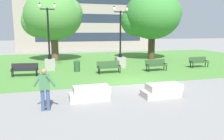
# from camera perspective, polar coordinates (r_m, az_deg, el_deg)

# --- Properties ---
(ground_plane) EXTENTS (140.00, 140.00, 0.00)m
(ground_plane) POSITION_cam_1_polar(r_m,az_deg,el_deg) (13.18, 6.04, -3.72)
(ground_plane) COLOR gray
(grass_lawn) EXTENTS (40.00, 20.00, 0.02)m
(grass_lawn) POSITION_cam_1_polar(r_m,az_deg,el_deg) (22.60, -3.52, 2.13)
(grass_lawn) COLOR #4C8438
(grass_lawn) RESTS_ON ground
(concrete_block_center) EXTENTS (1.85, 0.90, 0.64)m
(concrete_block_center) POSITION_cam_1_polar(r_m,az_deg,el_deg) (10.19, -5.72, -6.08)
(concrete_block_center) COLOR #BCB7B2
(concrete_block_center) RESTS_ON ground
(concrete_block_left) EXTENTS (1.90, 0.90, 0.64)m
(concrete_block_left) POSITION_cam_1_polar(r_m,az_deg,el_deg) (10.87, 12.98, -5.26)
(concrete_block_left) COLOR #B2ADA3
(concrete_block_left) RESTS_ON ground
(person_skateboarder) EXTENTS (0.91, 0.40, 1.71)m
(person_skateboarder) POSITION_cam_1_polar(r_m,az_deg,el_deg) (9.03, -17.17, -4.27)
(person_skateboarder) COLOR #384C7A
(person_skateboarder) RESTS_ON ground
(skateboard) EXTENTS (0.38, 1.04, 0.14)m
(skateboard) POSITION_cam_1_polar(r_m,az_deg,el_deg) (9.72, -16.88, -8.65)
(skateboard) COLOR olive
(skateboard) RESTS_ON ground
(park_bench_near_left) EXTENTS (1.83, 0.63, 0.90)m
(park_bench_near_left) POSITION_cam_1_polar(r_m,az_deg,el_deg) (20.51, 21.68, 2.11)
(park_bench_near_left) COLOR #284723
(park_bench_near_left) RESTS_ON grass_lawn
(park_bench_near_right) EXTENTS (1.84, 0.70, 0.90)m
(park_bench_near_right) POSITION_cam_1_polar(r_m,az_deg,el_deg) (17.64, 11.41, 1.43)
(park_bench_near_right) COLOR #284723
(park_bench_near_right) RESTS_ON grass_lawn
(park_bench_far_left) EXTENTS (1.85, 0.73, 0.90)m
(park_bench_far_left) POSITION_cam_1_polar(r_m,az_deg,el_deg) (16.43, -21.85, 0.27)
(park_bench_far_left) COLOR black
(park_bench_far_left) RESTS_ON grass_lawn
(park_bench_far_right) EXTENTS (1.83, 0.63, 0.90)m
(park_bench_far_right) POSITION_cam_1_polar(r_m,az_deg,el_deg) (16.36, -0.82, 0.96)
(park_bench_far_right) COLOR #284723
(park_bench_far_right) RESTS_ON grass_lawn
(lamp_post_left) EXTENTS (1.32, 0.80, 5.30)m
(lamp_post_left) POSITION_cam_1_polar(r_m,az_deg,el_deg) (18.33, -15.97, 3.29)
(lamp_post_left) COLOR gray
(lamp_post_left) RESTS_ON grass_lawn
(lamp_post_center) EXTENTS (1.32, 0.80, 5.20)m
(lamp_post_center) POSITION_cam_1_polar(r_m,az_deg,el_deg) (18.91, 2.17, 3.82)
(lamp_post_center) COLOR gray
(lamp_post_center) RESTS_ON grass_lawn
(tree_far_left) EXTENTS (6.12, 5.83, 7.15)m
(tree_far_left) POSITION_cam_1_polar(r_m,az_deg,el_deg) (23.71, -15.25, 13.33)
(tree_far_left) COLOR brown
(tree_far_left) RESTS_ON grass_lawn
(tree_far_right) EXTENTS (6.41, 6.11, 7.43)m
(tree_far_right) POSITION_cam_1_polar(r_m,az_deg,el_deg) (25.07, 10.31, 13.69)
(tree_far_right) COLOR #42301E
(tree_far_right) RESTS_ON grass_lawn
(trash_bin) EXTENTS (0.49, 0.49, 0.96)m
(trash_bin) POSITION_cam_1_polar(r_m,az_deg,el_deg) (17.25, -9.15, 1.19)
(trash_bin) COLOR #234C28
(trash_bin) RESTS_ON grass_lawn
(building_facade_distant) EXTENTS (23.29, 1.03, 13.64)m
(building_facade_distant) POSITION_cam_1_polar(r_m,az_deg,el_deg) (37.14, -5.79, 15.73)
(building_facade_distant) COLOR gray
(building_facade_distant) RESTS_ON ground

